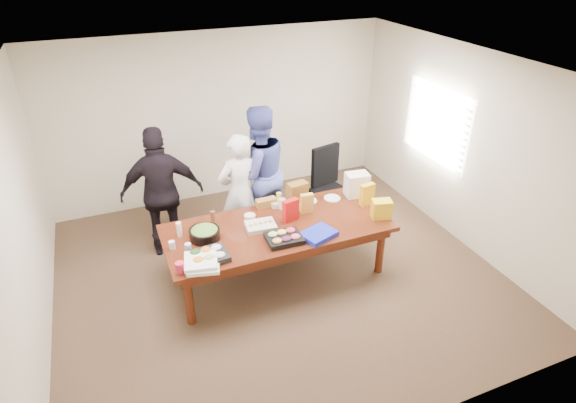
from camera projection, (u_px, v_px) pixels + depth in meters
name	position (u px, v px, depth m)	size (l,w,h in m)	color
floor	(278.00, 274.00, 6.25)	(5.50, 5.00, 0.02)	#47301E
ceiling	(276.00, 67.00, 4.91)	(5.50, 5.00, 0.02)	white
wall_back	(221.00, 117.00, 7.59)	(5.50, 0.04, 2.70)	beige
wall_front	(397.00, 324.00, 3.57)	(5.50, 0.04, 2.70)	beige
wall_left	(18.00, 232.00, 4.67)	(0.04, 5.00, 2.70)	beige
wall_right	(464.00, 148.00, 6.49)	(0.04, 5.00, 2.70)	beige
window_panel	(436.00, 124.00, 6.89)	(0.03, 1.40, 1.10)	white
window_blinds	(434.00, 124.00, 6.88)	(0.04, 1.36, 1.00)	beige
conference_table	(278.00, 251.00, 6.06)	(2.80, 1.20, 0.75)	#4C1C0F
office_chair	(331.00, 190.00, 7.09)	(0.58, 0.58, 1.14)	black
person_center	(240.00, 192.00, 6.45)	(0.62, 0.40, 1.69)	silver
person_right	(258.00, 173.00, 6.67)	(0.95, 0.74, 1.95)	#4851A1
person_left	(162.00, 193.00, 6.27)	(1.08, 0.45, 1.84)	black
veggie_tray	(208.00, 257.00, 5.26)	(0.44, 0.34, 0.07)	black
fruit_tray	(284.00, 238.00, 5.58)	(0.42, 0.33, 0.06)	black
sheet_cake	(261.00, 226.00, 5.82)	(0.36, 0.27, 0.06)	beige
salad_bowl	(205.00, 234.00, 5.61)	(0.37, 0.37, 0.12)	black
chip_bag_blue	(318.00, 234.00, 5.66)	(0.40, 0.30, 0.06)	#1A26BB
chip_bag_red	(291.00, 210.00, 5.93)	(0.20, 0.08, 0.29)	red
chip_bag_yellow	(367.00, 194.00, 6.28)	(0.20, 0.08, 0.30)	yellow
chip_bag_orange	(307.00, 203.00, 6.11)	(0.17, 0.07, 0.26)	gold
mayo_jar	(282.00, 204.00, 6.22)	(0.09, 0.09, 0.14)	silver
mustard_bottle	(279.00, 199.00, 6.28)	(0.07, 0.07, 0.19)	yellow
dressing_bottle	(213.00, 218.00, 5.88)	(0.06, 0.06, 0.18)	brown
ranch_bottle	(179.00, 229.00, 5.64)	(0.06, 0.06, 0.19)	#F1E6CF
banana_bunch	(297.00, 205.00, 6.25)	(0.23, 0.13, 0.08)	yellow
bread_loaf	(266.00, 203.00, 6.28)	(0.27, 0.12, 0.11)	#A06A2E
kraft_bag	(297.00, 195.00, 6.23)	(0.26, 0.15, 0.34)	brown
red_cup	(180.00, 268.00, 5.04)	(0.10, 0.10, 0.13)	red
clear_cup_a	(188.00, 248.00, 5.38)	(0.08, 0.08, 0.10)	silver
clear_cup_b	(172.00, 245.00, 5.43)	(0.07, 0.07, 0.10)	silver
pizza_box_lower	(203.00, 265.00, 5.16)	(0.35, 0.35, 0.04)	white
pizza_box_upper	(201.00, 261.00, 5.15)	(0.35, 0.35, 0.04)	white
plate_a	(308.00, 201.00, 6.42)	(0.23, 0.23, 0.01)	white
plate_b	(332.00, 198.00, 6.48)	(0.23, 0.23, 0.01)	white
dip_bowl_a	(277.00, 204.00, 6.29)	(0.16, 0.16, 0.06)	beige
dip_bowl_b	(250.00, 217.00, 6.01)	(0.14, 0.14, 0.06)	beige
grocery_bag_white	(357.00, 185.00, 6.49)	(0.31, 0.22, 0.33)	white
grocery_bag_yellow	(381.00, 209.00, 6.00)	(0.24, 0.17, 0.24)	yellow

